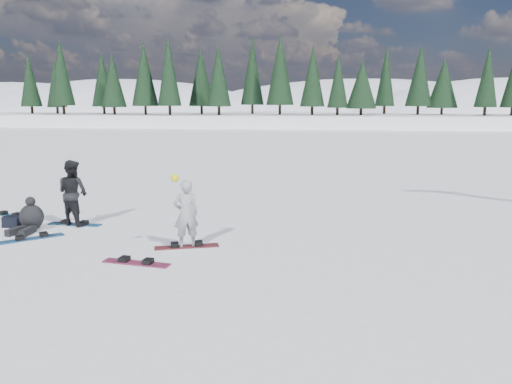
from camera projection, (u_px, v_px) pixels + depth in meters
The scene contains 11 objects.
ground at pixel (179, 239), 12.43m from camera, with size 420.00×420.00×0.00m, color white.
alpine_backdrop at pixel (281, 144), 200.96m from camera, with size 412.50×227.00×53.20m.
snowboarder_woman at pixel (186, 213), 11.58m from camera, with size 0.70×0.62×1.76m.
snowboarder_man at pixel (73, 193), 13.68m from camera, with size 0.88×0.69×1.82m, color black.
seated_rider at pixel (30, 218), 13.22m from camera, with size 0.70×1.09×0.90m.
gear_bag at pixel (12, 222), 13.59m from camera, with size 0.45×0.30×0.30m, color black.
snowboard_woman at pixel (187, 247), 11.73m from camera, with size 1.50×0.28×0.03m, color maroon.
snowboard_man at pixel (75, 224), 13.85m from camera, with size 1.50×0.28×0.03m, color #1B5B99.
snowboard_loose_a at pixel (32, 239), 12.42m from camera, with size 1.50×0.28×0.03m, color #1A5790.
snowboard_loose_c at pixel (10, 216), 14.88m from camera, with size 1.50×0.28×0.03m, color teal.
snowboard_loose_b at pixel (136, 263), 10.56m from camera, with size 1.50×0.28×0.03m, color #A0234D.
Camera 1 is at (3.43, -11.67, 3.41)m, focal length 35.00 mm.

